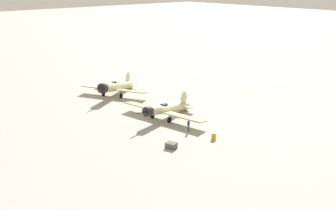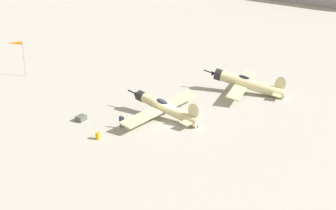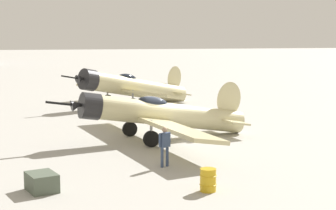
% 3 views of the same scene
% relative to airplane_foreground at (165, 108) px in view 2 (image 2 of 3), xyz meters
% --- Properties ---
extents(ground_plane, '(400.00, 400.00, 0.00)m').
position_rel_airplane_foreground_xyz_m(ground_plane, '(0.08, -0.50, -1.34)').
color(ground_plane, '#A8A59E').
extents(airplane_foreground, '(13.35, 10.78, 2.99)m').
position_rel_airplane_foreground_xyz_m(airplane_foreground, '(0.00, 0.00, 0.00)').
color(airplane_foreground, beige).
rests_on(airplane_foreground, ground_plane).
extents(airplane_mid_apron, '(11.08, 10.63, 3.33)m').
position_rel_airplane_foreground_xyz_m(airplane_mid_apron, '(13.94, -1.26, 0.08)').
color(airplane_mid_apron, beige).
rests_on(airplane_mid_apron, ground_plane).
extents(ground_crew_mechanic, '(0.42, 0.57, 1.66)m').
position_rel_airplane_foreground_xyz_m(ground_crew_mechanic, '(-5.65, 1.16, -0.34)').
color(ground_crew_mechanic, '#384766').
rests_on(ground_crew_mechanic, ground_plane).
extents(equipment_crate, '(1.40, 1.21, 0.64)m').
position_rel_airplane_foreground_xyz_m(equipment_crate, '(-7.91, 6.15, -1.02)').
color(equipment_crate, '#4C5647').
rests_on(equipment_crate, ground_plane).
extents(fuel_drum, '(0.60, 0.60, 0.81)m').
position_rel_airplane_foreground_xyz_m(fuel_drum, '(-9.40, 0.57, -0.94)').
color(fuel_drum, gold).
rests_on(fuel_drum, ground_plane).
extents(windsock_mast, '(2.16, 1.71, 5.42)m').
position_rel_airplane_foreground_xyz_m(windsock_mast, '(-5.40, 26.53, 3.62)').
color(windsock_mast, gray).
rests_on(windsock_mast, ground_plane).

